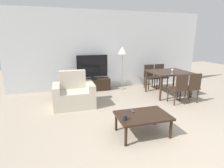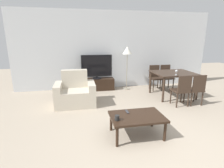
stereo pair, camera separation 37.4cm
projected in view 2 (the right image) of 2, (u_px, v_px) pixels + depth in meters
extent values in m
plane|color=tan|center=(169.00, 152.00, 2.80)|extent=(18.00, 18.00, 0.00)
cube|color=silver|center=(116.00, 50.00, 6.25)|extent=(7.09, 0.06, 2.70)
cube|color=beige|center=(75.00, 97.00, 4.74)|extent=(0.70, 0.75, 0.44)
cube|color=beige|center=(75.00, 78.00, 4.88)|extent=(0.70, 0.20, 0.49)
cube|color=beige|center=(58.00, 95.00, 4.63)|extent=(0.18, 0.75, 0.62)
cube|color=beige|center=(92.00, 93.00, 4.80)|extent=(0.18, 0.75, 0.62)
cube|color=black|center=(97.00, 84.00, 6.14)|extent=(1.16, 0.42, 0.41)
cylinder|color=black|center=(97.00, 78.00, 6.09)|extent=(0.32, 0.32, 0.03)
cylinder|color=black|center=(97.00, 77.00, 6.08)|extent=(0.04, 0.04, 0.05)
cube|color=black|center=(97.00, 66.00, 5.98)|extent=(1.05, 0.04, 0.74)
cube|color=black|center=(97.00, 66.00, 5.96)|extent=(1.01, 0.01, 0.70)
cube|color=black|center=(137.00, 117.00, 3.20)|extent=(0.98, 0.65, 0.04)
cylinder|color=black|center=(117.00, 137.00, 2.92)|extent=(0.05, 0.05, 0.36)
cylinder|color=black|center=(165.00, 132.00, 3.08)|extent=(0.05, 0.05, 0.36)
cylinder|color=black|center=(111.00, 122.00, 3.43)|extent=(0.05, 0.05, 0.36)
cylinder|color=black|center=(152.00, 118.00, 3.59)|extent=(0.05, 0.05, 0.36)
cube|color=#38281E|center=(174.00, 73.00, 5.35)|extent=(1.20, 1.03, 0.04)
cylinder|color=#38281E|center=(163.00, 90.00, 4.91)|extent=(0.06, 0.06, 0.72)
cylinder|color=#38281E|center=(197.00, 88.00, 5.11)|extent=(0.06, 0.06, 0.72)
cylinder|color=#38281E|center=(150.00, 82.00, 5.77)|extent=(0.06, 0.06, 0.72)
cylinder|color=#38281E|center=(180.00, 81.00, 5.97)|extent=(0.06, 0.06, 0.72)
cube|color=#38281E|center=(180.00, 91.00, 4.69)|extent=(0.40, 0.40, 0.04)
cylinder|color=#38281E|center=(171.00, 97.00, 4.86)|extent=(0.04, 0.04, 0.39)
cylinder|color=#38281E|center=(181.00, 96.00, 4.92)|extent=(0.04, 0.04, 0.39)
cylinder|color=#38281E|center=(177.00, 101.00, 4.56)|extent=(0.04, 0.04, 0.39)
cylinder|color=#38281E|center=(188.00, 100.00, 4.62)|extent=(0.04, 0.04, 0.39)
cube|color=#38281E|center=(185.00, 84.00, 4.46)|extent=(0.37, 0.04, 0.42)
cube|color=#38281E|center=(167.00, 78.00, 6.18)|extent=(0.40, 0.40, 0.04)
cylinder|color=#38281E|center=(165.00, 85.00, 6.05)|extent=(0.04, 0.04, 0.39)
cylinder|color=#38281E|center=(173.00, 85.00, 6.11)|extent=(0.04, 0.04, 0.39)
cylinder|color=#38281E|center=(160.00, 83.00, 6.35)|extent=(0.04, 0.04, 0.39)
cylinder|color=#38281E|center=(168.00, 82.00, 6.41)|extent=(0.04, 0.04, 0.39)
cube|color=#38281E|center=(165.00, 71.00, 6.29)|extent=(0.37, 0.04, 0.42)
cube|color=#38281E|center=(194.00, 90.00, 4.76)|extent=(0.40, 0.40, 0.04)
cylinder|color=#38281E|center=(184.00, 96.00, 4.94)|extent=(0.04, 0.04, 0.39)
cylinder|color=#38281E|center=(194.00, 95.00, 5.00)|extent=(0.04, 0.04, 0.39)
cylinder|color=#38281E|center=(191.00, 100.00, 4.64)|extent=(0.04, 0.04, 0.39)
cylinder|color=#38281E|center=(202.00, 99.00, 4.70)|extent=(0.04, 0.04, 0.39)
cube|color=#38281E|center=(199.00, 83.00, 4.53)|extent=(0.37, 0.04, 0.42)
cube|color=#38281E|center=(156.00, 78.00, 6.10)|extent=(0.40, 0.40, 0.04)
cylinder|color=#38281E|center=(153.00, 86.00, 5.97)|extent=(0.04, 0.04, 0.39)
cylinder|color=#38281E|center=(162.00, 85.00, 6.03)|extent=(0.04, 0.04, 0.39)
cylinder|color=#38281E|center=(150.00, 83.00, 6.28)|extent=(0.04, 0.04, 0.39)
cylinder|color=#38281E|center=(158.00, 83.00, 6.34)|extent=(0.04, 0.04, 0.39)
cube|color=#38281E|center=(154.00, 71.00, 6.21)|extent=(0.37, 0.04, 0.42)
cylinder|color=gray|center=(126.00, 89.00, 6.28)|extent=(0.24, 0.24, 0.02)
cylinder|color=gray|center=(127.00, 72.00, 6.12)|extent=(0.02, 0.02, 1.22)
cone|color=white|center=(127.00, 50.00, 5.93)|extent=(0.33, 0.33, 0.26)
cube|color=#38383D|center=(127.00, 112.00, 3.35)|extent=(0.04, 0.15, 0.02)
cylinder|color=black|center=(117.00, 118.00, 3.01)|extent=(0.08, 0.08, 0.09)
cylinder|color=silver|center=(176.00, 75.00, 4.98)|extent=(0.06, 0.06, 0.01)
cylinder|color=silver|center=(176.00, 73.00, 4.97)|extent=(0.01, 0.01, 0.07)
sphere|color=silver|center=(176.00, 71.00, 4.95)|extent=(0.07, 0.07, 0.07)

